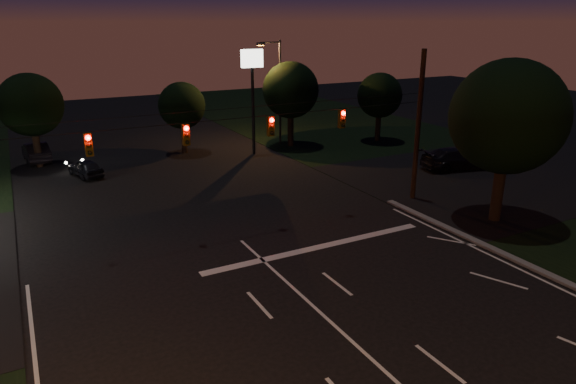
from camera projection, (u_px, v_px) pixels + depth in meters
cross_street_right at (490, 177)px, 36.37m from camera, size 20.00×16.00×0.02m
stop_bar at (318, 247)px, 25.00m from camera, size 12.00×0.50×0.01m
utility_pole_right at (412, 198)px, 31.95m from camera, size 0.30×0.30×9.00m
signal_span at (230, 129)px, 24.82m from camera, size 24.00×0.40×1.56m
pole_sign_right at (252, 77)px, 40.75m from camera, size 1.80×0.30×8.40m
street_light_right_far at (277, 85)px, 44.18m from camera, size 2.20×0.35×9.00m
tree_right_near at (505, 118)px, 26.80m from camera, size 6.00×6.00×8.76m
tree_far_b at (31, 105)px, 37.57m from camera, size 4.60×4.60×6.98m
tree_far_c at (182, 106)px, 41.86m from camera, size 3.80×3.80×5.86m
tree_far_d at (290, 91)px, 43.94m from camera, size 4.80×4.80×7.30m
tree_far_e at (379, 96)px, 46.04m from camera, size 4.00×4.00×6.18m
car_oncoming_a at (86, 168)px, 36.30m from camera, size 2.32×3.84×1.22m
car_oncoming_b at (36, 152)px, 40.22m from camera, size 2.01×4.70×1.51m
car_cross at (457, 159)px, 37.97m from camera, size 5.80×3.40×1.58m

